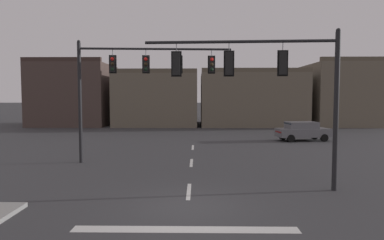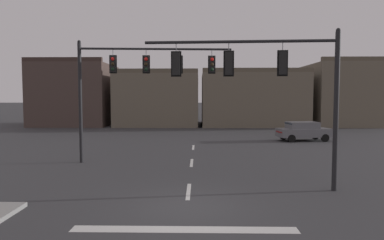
% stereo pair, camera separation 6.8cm
% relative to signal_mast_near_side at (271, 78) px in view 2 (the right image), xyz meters
% --- Properties ---
extents(ground_plane, '(400.00, 400.00, 0.00)m').
position_rel_signal_mast_near_side_xyz_m(ground_plane, '(-3.26, -2.39, -4.48)').
color(ground_plane, '#353538').
extents(stop_bar_paint, '(6.40, 0.50, 0.01)m').
position_rel_signal_mast_near_side_xyz_m(stop_bar_paint, '(-3.26, -4.39, -4.48)').
color(stop_bar_paint, silver).
rests_on(stop_bar_paint, ground).
extents(lane_centreline, '(0.16, 26.40, 0.01)m').
position_rel_signal_mast_near_side_xyz_m(lane_centreline, '(-3.26, -0.39, -4.48)').
color(lane_centreline, silver).
rests_on(lane_centreline, ground).
extents(signal_mast_near_side, '(7.66, 0.69, 6.39)m').
position_rel_signal_mast_near_side_xyz_m(signal_mast_near_side, '(0.00, 0.00, 0.00)').
color(signal_mast_near_side, black).
rests_on(signal_mast_near_side, ground).
extents(signal_mast_far_side, '(8.61, 0.73, 6.87)m').
position_rel_signal_mast_near_side_xyz_m(signal_mast_far_side, '(-6.53, 5.80, 0.48)').
color(signal_mast_far_side, black).
rests_on(signal_mast_far_side, ground).
extents(car_lot_nearside, '(4.63, 2.44, 1.61)m').
position_rel_signal_mast_near_side_xyz_m(car_lot_nearside, '(5.98, 15.68, -3.62)').
color(car_lot_nearside, slate).
rests_on(car_lot_nearside, ground).
extents(building_row, '(42.95, 12.91, 8.37)m').
position_rel_signal_mast_near_side_xyz_m(building_row, '(-0.95, 32.73, -0.87)').
color(building_row, '#473833').
rests_on(building_row, ground).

